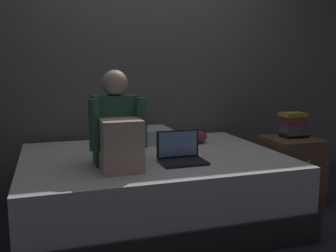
{
  "coord_description": "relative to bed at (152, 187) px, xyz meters",
  "views": [
    {
      "loc": [
        -0.96,
        -2.43,
        1.21
      ],
      "look_at": [
        -0.13,
        0.1,
        0.78
      ],
      "focal_mm": 39.88,
      "sensor_mm": 36.0,
      "label": 1
    }
  ],
  "objects": [
    {
      "name": "ground_plane",
      "position": [
        0.2,
        -0.3,
        -0.26
      ],
      "size": [
        8.0,
        8.0,
        0.0
      ],
      "primitive_type": "plane",
      "color": "#2D2D33"
    },
    {
      "name": "bed",
      "position": [
        0.0,
        0.0,
        0.0
      ],
      "size": [
        2.0,
        1.5,
        0.53
      ],
      "color": "#332D2B",
      "rests_on": "ground_plane"
    },
    {
      "name": "book_stack",
      "position": [
        1.32,
        0.04,
        0.43
      ],
      "size": [
        0.24,
        0.16,
        0.22
      ],
      "color": "black",
      "rests_on": "nightstand"
    },
    {
      "name": "nightstand",
      "position": [
        1.3,
        0.01,
        0.03
      ],
      "size": [
        0.44,
        0.46,
        0.58
      ],
      "color": "brown",
      "rests_on": "ground_plane"
    },
    {
      "name": "clothes_pile",
      "position": [
        0.44,
        0.31,
        0.33
      ],
      "size": [
        0.3,
        0.21,
        0.13
      ],
      "color": "#8E3D47",
      "rests_on": "bed"
    },
    {
      "name": "person_sitting",
      "position": [
        -0.32,
        -0.26,
        0.52
      ],
      "size": [
        0.39,
        0.44,
        0.66
      ],
      "color": "#38664C",
      "rests_on": "bed"
    },
    {
      "name": "wall_back",
      "position": [
        0.2,
        0.9,
        1.09
      ],
      "size": [
        5.6,
        0.1,
        2.7
      ],
      "primitive_type": "cube",
      "color": "slate",
      "rests_on": "ground_plane"
    },
    {
      "name": "laptop",
      "position": [
        0.13,
        -0.3,
        0.33
      ],
      "size": [
        0.32,
        0.23,
        0.22
      ],
      "color": "black",
      "rests_on": "bed"
    },
    {
      "name": "pillow",
      "position": [
        -0.0,
        0.45,
        0.34
      ],
      "size": [
        0.56,
        0.36,
        0.13
      ],
      "primitive_type": "cube",
      "color": "silver",
      "rests_on": "bed"
    }
  ]
}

